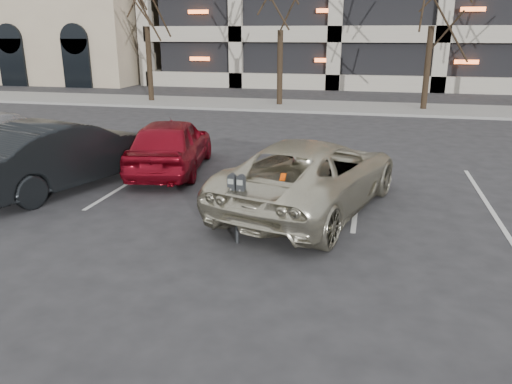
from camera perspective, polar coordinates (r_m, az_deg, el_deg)
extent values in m
plane|color=#28282B|center=(9.93, 2.98, -3.41)|extent=(140.00, 140.00, 0.00)
cube|color=gray|center=(25.42, 9.44, 9.55)|extent=(80.00, 4.00, 0.12)
cube|color=silver|center=(14.73, -23.16, 2.24)|extent=(0.10, 5.20, 0.00)
cube|color=silver|center=(13.29, -13.31, 1.66)|extent=(0.10, 5.20, 0.00)
cube|color=silver|center=(12.34, -1.54, 0.90)|extent=(0.10, 5.20, 0.00)
cube|color=silver|center=(11.98, 11.55, 0.01)|extent=(0.10, 5.20, 0.00)
cube|color=silver|center=(12.26, 24.72, -0.89)|extent=(0.10, 5.20, 0.00)
cylinder|color=black|center=(27.71, -12.08, 13.98)|extent=(0.28, 0.28, 3.89)
cylinder|color=black|center=(25.60, 2.75, 13.86)|extent=(0.28, 0.28, 3.71)
cylinder|color=black|center=(25.30, 18.97, 13.10)|extent=(0.28, 0.28, 3.88)
cylinder|color=black|center=(8.79, -2.20, -3.13)|extent=(0.06, 0.06, 0.90)
cube|color=black|center=(8.63, -2.24, -0.22)|extent=(0.31, 0.14, 0.06)
cube|color=silver|center=(8.59, -2.38, -0.45)|extent=(0.22, 0.04, 0.05)
cube|color=gray|center=(8.54, -2.94, 1.20)|extent=(0.11, 0.02, 0.09)
cube|color=gray|center=(8.48, -1.89, 1.08)|extent=(0.11, 0.02, 0.09)
imported|color=beige|center=(10.55, 6.33, 2.03)|extent=(3.85, 5.82, 1.49)
cube|color=#ED4404|center=(9.51, 3.70, 5.01)|extent=(0.10, 0.20, 0.01)
imported|color=maroon|center=(13.58, -9.72, 5.38)|extent=(2.42, 4.53, 1.46)
imported|color=black|center=(12.86, -21.13, 4.11)|extent=(3.18, 5.22, 1.62)
imported|color=#ACAFB4|center=(16.72, -27.16, 5.85)|extent=(2.42, 4.95, 1.39)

